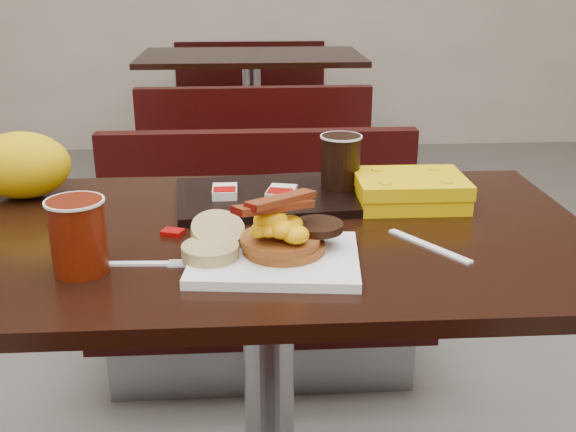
{
  "coord_description": "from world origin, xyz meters",
  "views": [
    {
      "loc": [
        -0.03,
        -1.16,
        1.21
      ],
      "look_at": [
        0.03,
        -0.06,
        0.8
      ],
      "focal_mm": 42.35,
      "sensor_mm": 36.0,
      "label": 1
    }
  ],
  "objects": [
    {
      "name": "table_near",
      "position": [
        0.0,
        0.0,
        0.38
      ],
      "size": [
        1.2,
        0.7,
        0.75
      ],
      "primitive_type": null,
      "color": "black",
      "rests_on": "floor"
    },
    {
      "name": "bench_near_n",
      "position": [
        0.0,
        0.7,
        0.36
      ],
      "size": [
        1.0,
        0.46,
        0.72
      ],
      "primitive_type": null,
      "color": "black",
      "rests_on": "floor"
    },
    {
      "name": "table_far",
      "position": [
        0.0,
        2.6,
        0.38
      ],
      "size": [
        1.2,
        0.7,
        0.75
      ],
      "primitive_type": null,
      "color": "black",
      "rests_on": "floor"
    },
    {
      "name": "bench_far_s",
      "position": [
        0.0,
        1.9,
        0.36
      ],
      "size": [
        1.0,
        0.46,
        0.72
      ],
      "primitive_type": null,
      "color": "black",
      "rests_on": "floor"
    },
    {
      "name": "bench_far_n",
      "position": [
        0.0,
        3.3,
        0.36
      ],
      "size": [
        1.0,
        0.46,
        0.72
      ],
      "primitive_type": null,
      "color": "black",
      "rests_on": "floor"
    },
    {
      "name": "platter",
      "position": [
        0.01,
        -0.15,
        0.76
      ],
      "size": [
        0.29,
        0.24,
        0.02
      ],
      "primitive_type": "cube",
      "rotation": [
        0.0,
        0.0,
        -0.11
      ],
      "color": "white",
      "rests_on": "table_near"
    },
    {
      "name": "pancake_stack",
      "position": [
        0.02,
        -0.13,
        0.78
      ],
      "size": [
        0.15,
        0.15,
        0.03
      ],
      "primitive_type": "cylinder",
      "rotation": [
        0.0,
        0.0,
        -0.15
      ],
      "color": "brown",
      "rests_on": "platter"
    },
    {
      "name": "sausage_patty",
      "position": [
        0.08,
        -0.12,
        0.8
      ],
      "size": [
        0.09,
        0.09,
        0.01
      ],
      "primitive_type": "cylinder",
      "rotation": [
        0.0,
        0.0,
        0.06
      ],
      "color": "black",
      "rests_on": "pancake_stack"
    },
    {
      "name": "scrambled_eggs",
      "position": [
        0.0,
        -0.15,
        0.82
      ],
      "size": [
        0.11,
        0.1,
        0.05
      ],
      "primitive_type": "ellipsoid",
      "rotation": [
        0.0,
        0.0,
        0.22
      ],
      "color": "#E29704",
      "rests_on": "pancake_stack"
    },
    {
      "name": "bacon_strips",
      "position": [
        0.01,
        -0.15,
        0.85
      ],
      "size": [
        0.16,
        0.15,
        0.01
      ],
      "primitive_type": null,
      "rotation": [
        0.0,
        0.0,
        0.7
      ],
      "color": "#4F0507",
      "rests_on": "scrambled_eggs"
    },
    {
      "name": "muffin_bottom",
      "position": [
        -0.1,
        -0.15,
        0.78
      ],
      "size": [
        0.1,
        0.1,
        0.02
      ],
      "primitive_type": "cylinder",
      "rotation": [
        0.0,
        0.0,
        0.05
      ],
      "color": "tan",
      "rests_on": "platter"
    },
    {
      "name": "muffin_top",
      "position": [
        -0.09,
        -0.09,
        0.79
      ],
      "size": [
        0.11,
        0.11,
        0.05
      ],
      "primitive_type": "cylinder",
      "rotation": [
        0.38,
        0.0,
        0.25
      ],
      "color": "tan",
      "rests_on": "platter"
    },
    {
      "name": "coffee_cup_near",
      "position": [
        -0.3,
        -0.16,
        0.81
      ],
      "size": [
        0.1,
        0.1,
        0.12
      ],
      "primitive_type": "cylinder",
      "rotation": [
        0.0,
        0.0,
        -0.26
      ],
      "color": "maroon",
      "rests_on": "table_near"
    },
    {
      "name": "fork",
      "position": [
        -0.22,
        -0.14,
        0.75
      ],
      "size": [
        0.14,
        0.03,
        0.0
      ],
      "primitive_type": null,
      "rotation": [
        0.0,
        0.0,
        -0.05
      ],
      "color": "white",
      "rests_on": "table_near"
    },
    {
      "name": "knife",
      "position": [
        0.28,
        -0.1,
        0.75
      ],
      "size": [
        0.11,
        0.16,
        0.0
      ],
      "primitive_type": "cube",
      "rotation": [
        0.0,
        0.0,
        -0.98
      ],
      "color": "white",
      "rests_on": "table_near"
    },
    {
      "name": "condiment_ketchup",
      "position": [
        -0.17,
        -0.01,
        0.75
      ],
      "size": [
        0.04,
        0.04,
        0.01
      ],
      "primitive_type": "cube",
      "rotation": [
        0.0,
        0.0,
        -0.33
      ],
      "color": "#8C0504",
      "rests_on": "table_near"
    },
    {
      "name": "tray",
      "position": [
        0.01,
        0.17,
        0.76
      ],
      "size": [
        0.39,
        0.29,
        0.02
      ],
      "primitive_type": "cube",
      "rotation": [
        0.0,
        0.0,
        0.09
      ],
      "color": "black",
      "rests_on": "table_near"
    },
    {
      "name": "hashbrown_sleeve_left",
      "position": [
        -0.08,
        0.15,
        0.78
      ],
      "size": [
        0.05,
        0.07,
        0.02
      ],
      "primitive_type": "cube",
      "rotation": [
        0.0,
        0.0,
        0.01
      ],
      "color": "silver",
      "rests_on": "tray"
    },
    {
      "name": "hashbrown_sleeve_right",
      "position": [
        0.03,
        0.13,
        0.78
      ],
      "size": [
        0.07,
        0.08,
        0.02
      ],
      "primitive_type": "cube",
      "rotation": [
        0.0,
        0.0,
        -0.25
      ],
      "color": "silver",
      "rests_on": "tray"
    },
    {
      "name": "coffee_cup_far",
      "position": [
        0.16,
        0.19,
        0.82
      ],
      "size": [
        0.1,
        0.1,
        0.11
      ],
      "primitive_type": "cylinder",
      "rotation": [
        0.0,
        0.0,
        -0.36
      ],
      "color": "black",
      "rests_on": "tray"
    },
    {
      "name": "clamshell",
      "position": [
        0.29,
        0.13,
        0.78
      ],
      "size": [
        0.22,
        0.17,
        0.06
      ],
      "primitive_type": "cube",
      "rotation": [
        0.0,
        0.0,
        -0.01
      ],
      "color": "#E3B003",
      "rests_on": "table_near"
    },
    {
      "name": "paper_bag",
      "position": [
        -0.5,
        0.22,
        0.82
      ],
      "size": [
        0.23,
        0.19,
        0.14
      ],
      "primitive_type": "ellipsoid",
      "rotation": [
        0.0,
        0.0,
        -0.25
      ],
      "color": "#E79C07",
      "rests_on": "table_near"
    }
  ]
}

